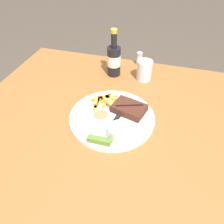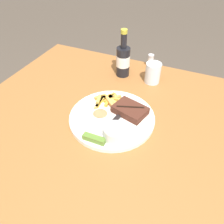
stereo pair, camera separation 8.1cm
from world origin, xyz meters
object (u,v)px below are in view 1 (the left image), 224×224
object	(u,v)px
beer_bottle	(114,59)
salt_shaker	(139,58)
dipping_sauce_cup	(101,117)
fork_utensil	(96,106)
knife_utensil	(122,111)
pickle_spear	(99,140)
coleslaw_cup	(120,132)
dinner_plate	(112,118)
drinking_glass	(144,70)
steak_portion	(129,108)

from	to	relation	value
beer_bottle	salt_shaker	distance (m)	0.17
salt_shaker	beer_bottle	bearing A→B (deg)	-127.54
dipping_sauce_cup	fork_utensil	bearing A→B (deg)	122.23
knife_utensil	salt_shaker	world-z (taller)	salt_shaker
dipping_sauce_cup	pickle_spear	bearing A→B (deg)	-74.96
coleslaw_cup	pickle_spear	bearing A→B (deg)	-148.32
dinner_plate	drinking_glass	size ratio (longest dim) A/B	3.43
dinner_plate	knife_utensil	xyz separation A→B (m)	(0.03, 0.04, 0.01)
knife_utensil	dipping_sauce_cup	bearing A→B (deg)	146.67
coleslaw_cup	pickle_spear	size ratio (longest dim) A/B	0.96
coleslaw_cup	beer_bottle	xyz separation A→B (m)	(-0.14, 0.41, 0.03)
salt_shaker	drinking_glass	bearing A→B (deg)	-70.28
pickle_spear	drinking_glass	xyz separation A→B (m)	(0.07, 0.45, 0.02)
knife_utensil	coleslaw_cup	bearing A→B (deg)	-159.41
pickle_spear	steak_portion	bearing A→B (deg)	71.21
steak_portion	dipping_sauce_cup	xyz separation A→B (m)	(-0.09, -0.08, 0.00)
dipping_sauce_cup	fork_utensil	size ratio (longest dim) A/B	0.48
dipping_sauce_cup	salt_shaker	bearing A→B (deg)	83.62
pickle_spear	drinking_glass	bearing A→B (deg)	80.74
pickle_spear	salt_shaker	size ratio (longest dim) A/B	1.22
dinner_plate	drinking_glass	xyz separation A→B (m)	(0.07, 0.31, 0.04)
salt_shaker	steak_portion	bearing A→B (deg)	-84.86
drinking_glass	salt_shaker	distance (m)	0.14
beer_bottle	salt_shaker	size ratio (longest dim) A/B	3.43
dipping_sauce_cup	drinking_glass	bearing A→B (deg)	73.62
dinner_plate	pickle_spear	size ratio (longest dim) A/B	4.06
coleslaw_cup	beer_bottle	world-z (taller)	beer_bottle
fork_utensil	salt_shaker	distance (m)	0.42
fork_utensil	dinner_plate	bearing A→B (deg)	0.00
pickle_spear	knife_utensil	world-z (taller)	pickle_spear
dinner_plate	coleslaw_cup	xyz separation A→B (m)	(0.06, -0.10, 0.04)
fork_utensil	salt_shaker	world-z (taller)	salt_shaker
dinner_plate	fork_utensil	distance (m)	0.09
coleslaw_cup	dipping_sauce_cup	size ratio (longest dim) A/B	1.27
pickle_spear	fork_utensil	world-z (taller)	pickle_spear
salt_shaker	fork_utensil	bearing A→B (deg)	-103.40
drinking_glass	knife_utensil	bearing A→B (deg)	-97.59
coleslaw_cup	drinking_glass	xyz separation A→B (m)	(0.01, 0.41, 0.00)
drinking_glass	salt_shaker	bearing A→B (deg)	109.72
dinner_plate	dipping_sauce_cup	distance (m)	0.05
dipping_sauce_cup	knife_utensil	distance (m)	0.09
dipping_sauce_cup	beer_bottle	bearing A→B (deg)	97.80
dipping_sauce_cup	drinking_glass	world-z (taller)	drinking_glass
coleslaw_cup	steak_portion	bearing A→B (deg)	89.72
pickle_spear	beer_bottle	world-z (taller)	beer_bottle
dinner_plate	dipping_sauce_cup	bearing A→B (deg)	-136.34
steak_portion	pickle_spear	xyz separation A→B (m)	(-0.06, -0.18, -0.00)
steak_portion	coleslaw_cup	bearing A→B (deg)	-90.28
fork_utensil	knife_utensil	bearing A→B (deg)	24.91
pickle_spear	knife_utensil	xyz separation A→B (m)	(0.04, 0.17, -0.01)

